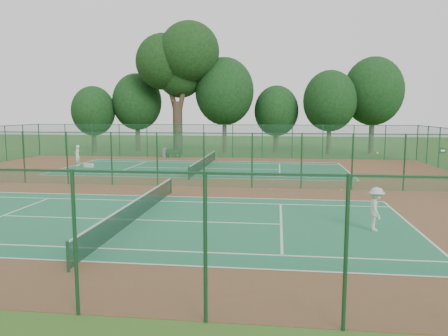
{
  "coord_description": "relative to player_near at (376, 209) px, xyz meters",
  "views": [
    {
      "loc": [
        6.19,
        -27.36,
        4.8
      ],
      "look_at": [
        3.17,
        -2.76,
        1.6
      ],
      "focal_mm": 35.0,
      "sensor_mm": 36.0,
      "label": 1
    }
  ],
  "objects": [
    {
      "name": "court_near",
      "position": [
        -10.18,
        0.53,
        -0.89
      ],
      "size": [
        23.77,
        10.97,
        0.01
      ],
      "primitive_type": "cube",
      "color": "#216B49",
      "rests_on": "red_pad"
    },
    {
      "name": "tennis_net_far",
      "position": [
        -10.18,
        18.53,
        -0.36
      ],
      "size": [
        0.1,
        12.9,
        0.97
      ],
      "color": "#163C22",
      "rests_on": "ground"
    },
    {
      "name": "fence_divider",
      "position": [
        -10.18,
        9.53,
        0.85
      ],
      "size": [
        40.0,
        0.09,
        3.5
      ],
      "color": "#1C552F",
      "rests_on": "ground"
    },
    {
      "name": "stray_ball_a",
      "position": [
        -4.41,
        9.03,
        -0.86
      ],
      "size": [
        0.08,
        0.08,
        0.08
      ],
      "primitive_type": "sphere",
      "color": "gold",
      "rests_on": "red_pad"
    },
    {
      "name": "bench",
      "position": [
        -14.75,
        26.66,
        -0.42
      ],
      "size": [
        1.52,
        0.49,
        0.93
      ],
      "rotation": [
        0.0,
        0.0,
        0.03
      ],
      "color": "#123317",
      "rests_on": "red_pad"
    },
    {
      "name": "red_pad",
      "position": [
        -10.18,
        9.53,
        -0.9
      ],
      "size": [
        40.0,
        36.0,
        0.01
      ],
      "primitive_type": "cube",
      "color": "brown",
      "rests_on": "ground"
    },
    {
      "name": "fence_south",
      "position": [
        -10.18,
        -8.47,
        0.85
      ],
      "size": [
        40.0,
        0.09,
        3.5
      ],
      "color": "#1A5034",
      "rests_on": "ground"
    },
    {
      "name": "ground",
      "position": [
        -10.18,
        9.53,
        -0.91
      ],
      "size": [
        120.0,
        120.0,
        0.0
      ],
      "primitive_type": "plane",
      "color": "#2D5219",
      "rests_on": "ground"
    },
    {
      "name": "kit_bag",
      "position": [
        -20.26,
        18.07,
        -0.73
      ],
      "size": [
        0.95,
        0.62,
        0.33
      ],
      "primitive_type": "cube",
      "rotation": [
        0.0,
        0.0,
        -0.35
      ],
      "color": "silver",
      "rests_on": "red_pad"
    },
    {
      "name": "court_far",
      "position": [
        -10.18,
        18.53,
        -0.89
      ],
      "size": [
        23.77,
        10.97,
        0.01
      ],
      "primitive_type": "cube",
      "color": "#1D5C3E",
      "rests_on": "red_pad"
    },
    {
      "name": "player_far",
      "position": [
        -21.56,
        18.72,
        0.05
      ],
      "size": [
        0.48,
        0.7,
        1.87
      ],
      "primitive_type": "imported",
      "rotation": [
        0.0,
        0.0,
        -1.52
      ],
      "color": "white",
      "rests_on": "court_far"
    },
    {
      "name": "trash_bin",
      "position": [
        -15.82,
        26.96,
        -0.4
      ],
      "size": [
        0.59,
        0.59,
        0.99
      ],
      "primitive_type": "cylinder",
      "rotation": [
        0.0,
        0.0,
        0.07
      ],
      "color": "gray",
      "rests_on": "red_pad"
    },
    {
      "name": "fence_north",
      "position": [
        -10.18,
        27.53,
        0.85
      ],
      "size": [
        40.0,
        0.09,
        3.5
      ],
      "color": "#1A4E2E",
      "rests_on": "ground"
    },
    {
      "name": "stray_ball_c",
      "position": [
        -10.7,
        8.69,
        -0.86
      ],
      "size": [
        0.07,
        0.07,
        0.07
      ],
      "primitive_type": "sphere",
      "color": "#AFC12C",
      "rests_on": "red_pad"
    },
    {
      "name": "player_near",
      "position": [
        0.0,
        0.0,
        0.0
      ],
      "size": [
        0.72,
        1.18,
        1.78
      ],
      "primitive_type": "imported",
      "rotation": [
        0.0,
        0.0,
        1.52
      ],
      "color": "silver",
      "rests_on": "court_near"
    },
    {
      "name": "big_tree",
      "position": [
        -15.35,
        31.85,
        9.63
      ],
      "size": [
        9.69,
        7.09,
        14.88
      ],
      "color": "#36281D",
      "rests_on": "ground"
    },
    {
      "name": "stray_ball_b",
      "position": [
        -0.05,
        9.31,
        -0.87
      ],
      "size": [
        0.06,
        0.06,
        0.06
      ],
      "primitive_type": "sphere",
      "color": "#D0EC36",
      "rests_on": "red_pad"
    },
    {
      "name": "tennis_net_near",
      "position": [
        -10.18,
        0.53,
        -0.36
      ],
      "size": [
        0.1,
        12.9,
        0.97
      ],
      "color": "#163E22",
      "rests_on": "ground"
    },
    {
      "name": "evergreen_row",
      "position": [
        -9.68,
        33.78,
        -0.91
      ],
      "size": [
        39.0,
        5.0,
        12.0
      ],
      "primitive_type": null,
      "color": "black",
      "rests_on": "ground"
    }
  ]
}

